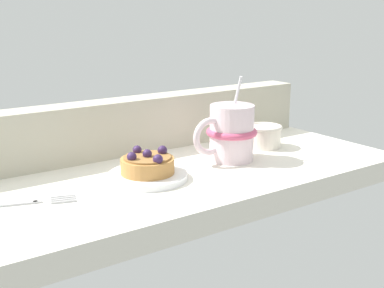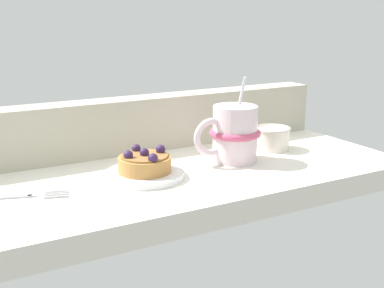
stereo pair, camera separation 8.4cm
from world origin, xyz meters
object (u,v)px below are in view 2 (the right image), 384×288
Objects in this scene: raspberry_tart at (145,163)px; sugar_bowl at (273,137)px; dessert_plate at (145,175)px; coffee_mug at (233,134)px; dessert_fork at (15,196)px.

sugar_bowl is at bearing 7.64° from raspberry_tart.
dessert_plate is 0.85× the size of coffee_mug.
dessert_plate is at bearing -177.33° from coffee_mug.
sugar_bowl reaches higher than dessert_plate.
raspberry_tart reaches higher than dessert_fork.
raspberry_tart is at bearing -172.36° from sugar_bowl.
raspberry_tart is at bearing -36.34° from dessert_plate.
raspberry_tart is 28.61cm from sugar_bowl.
dessert_plate is 17.94cm from coffee_mug.
dessert_fork is at bearing 178.10° from dessert_plate.
dessert_plate is at bearing 143.66° from raspberry_tart.
coffee_mug is 11.73cm from sugar_bowl.
dessert_plate is 1.85× the size of sugar_bowl.
raspberry_tart is 1.24× the size of sugar_bowl.
dessert_plate is 28.68cm from sugar_bowl.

